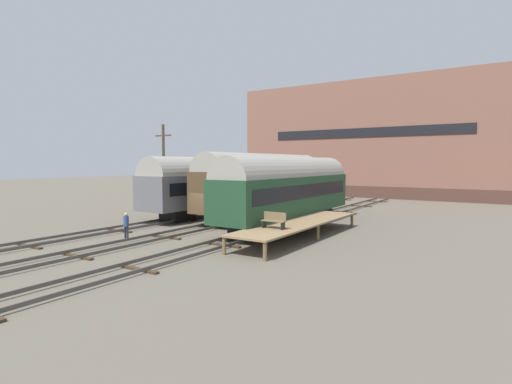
# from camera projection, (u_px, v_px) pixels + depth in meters

# --- Properties ---
(ground_plane) EXTENTS (200.00, 200.00, 0.00)m
(ground_plane) POSITION_uv_depth(u_px,v_px,m) (197.00, 231.00, 27.22)
(ground_plane) COLOR #60594C
(track_left) EXTENTS (2.60, 60.00, 0.26)m
(track_left) POSITION_uv_depth(u_px,v_px,m) (152.00, 223.00, 29.60)
(track_left) COLOR #4C4742
(track_left) RESTS_ON ground
(track_middle) EXTENTS (2.60, 60.00, 0.26)m
(track_middle) POSITION_uv_depth(u_px,v_px,m) (197.00, 229.00, 27.21)
(track_middle) COLOR #4C4742
(track_middle) RESTS_ON ground
(track_right) EXTENTS (2.60, 60.00, 0.26)m
(track_right) POSITION_uv_depth(u_px,v_px,m) (251.00, 235.00, 24.83)
(track_right) COLOR #4C4742
(track_right) RESTS_ON ground
(train_car_brown) EXTENTS (3.05, 16.37, 5.43)m
(train_car_brown) POSITION_uv_depth(u_px,v_px,m) (265.00, 181.00, 34.45)
(train_car_brown) COLOR black
(train_car_brown) RESTS_ON ground
(train_car_grey) EXTENTS (3.13, 17.89, 5.12)m
(train_car_grey) POSITION_uv_depth(u_px,v_px,m) (222.00, 182.00, 36.58)
(train_car_grey) COLOR black
(train_car_grey) RESTS_ON ground
(train_car_green) EXTENTS (3.02, 15.29, 5.08)m
(train_car_green) POSITION_uv_depth(u_px,v_px,m) (288.00, 187.00, 28.77)
(train_car_green) COLOR black
(train_car_green) RESTS_ON ground
(station_platform) EXTENTS (2.72, 12.42, 1.00)m
(station_platform) POSITION_uv_depth(u_px,v_px,m) (300.00, 223.00, 24.52)
(station_platform) COLOR #8C704C
(station_platform) RESTS_ON ground
(bench) EXTENTS (1.40, 0.40, 0.91)m
(bench) POSITION_uv_depth(u_px,v_px,m) (274.00, 220.00, 22.05)
(bench) COLOR brown
(bench) RESTS_ON station_platform
(person_worker) EXTENTS (0.32, 0.32, 1.62)m
(person_worker) POSITION_uv_depth(u_px,v_px,m) (126.00, 223.00, 24.19)
(person_worker) COLOR #282833
(person_worker) RESTS_ON ground
(utility_pole) EXTENTS (1.80, 0.24, 7.94)m
(utility_pole) POSITION_uv_depth(u_px,v_px,m) (164.00, 169.00, 34.68)
(utility_pole) COLOR #473828
(utility_pole) RESTS_ON ground
(warehouse_building) EXTENTS (37.09, 10.53, 15.65)m
(warehouse_building) POSITION_uv_depth(u_px,v_px,m) (376.00, 140.00, 56.76)
(warehouse_building) COLOR #4F342A
(warehouse_building) RESTS_ON ground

